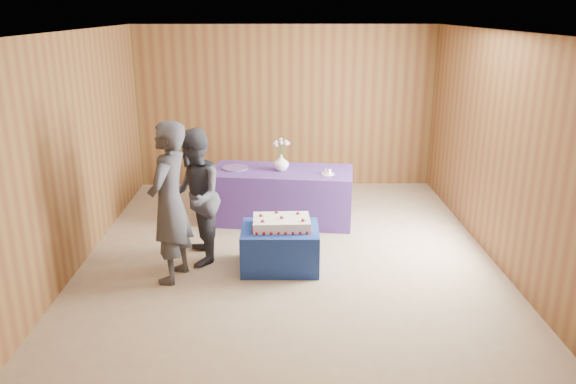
{
  "coord_description": "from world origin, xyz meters",
  "views": [
    {
      "loc": [
        -0.12,
        -6.42,
        2.93
      ],
      "look_at": [
        -0.01,
        0.1,
        0.8
      ],
      "focal_mm": 35.0,
      "sensor_mm": 36.0,
      "label": 1
    }
  ],
  "objects_px": {
    "serving_table": "(282,195)",
    "guest_right": "(194,197)",
    "cake_table": "(280,248)",
    "vase": "(281,162)",
    "guest_left": "(170,203)",
    "sheet_cake": "(281,223)"
  },
  "relations": [
    {
      "from": "serving_table",
      "to": "guest_left",
      "type": "bearing_deg",
      "value": -116.25
    },
    {
      "from": "vase",
      "to": "guest_left",
      "type": "xyz_separation_m",
      "value": [
        -1.23,
        -1.85,
        0.05
      ]
    },
    {
      "from": "cake_table",
      "to": "guest_left",
      "type": "relative_size",
      "value": 0.49
    },
    {
      "from": "vase",
      "to": "cake_table",
      "type": "bearing_deg",
      "value": -90.83
    },
    {
      "from": "cake_table",
      "to": "guest_right",
      "type": "height_order",
      "value": "guest_right"
    },
    {
      "from": "cake_table",
      "to": "guest_right",
      "type": "bearing_deg",
      "value": 170.29
    },
    {
      "from": "serving_table",
      "to": "guest_left",
      "type": "relative_size",
      "value": 1.1
    },
    {
      "from": "sheet_cake",
      "to": "guest_left",
      "type": "distance_m",
      "value": 1.31
    },
    {
      "from": "serving_table",
      "to": "guest_left",
      "type": "xyz_separation_m",
      "value": [
        -1.24,
        -1.85,
        0.53
      ]
    },
    {
      "from": "guest_left",
      "to": "sheet_cake",
      "type": "bearing_deg",
      "value": 117.0
    },
    {
      "from": "guest_left",
      "to": "serving_table",
      "type": "bearing_deg",
      "value": 160.16
    },
    {
      "from": "sheet_cake",
      "to": "guest_left",
      "type": "xyz_separation_m",
      "value": [
        -1.23,
        -0.28,
        0.35
      ]
    },
    {
      "from": "vase",
      "to": "guest_left",
      "type": "height_order",
      "value": "guest_left"
    },
    {
      "from": "cake_table",
      "to": "guest_left",
      "type": "height_order",
      "value": "guest_left"
    },
    {
      "from": "cake_table",
      "to": "vase",
      "type": "distance_m",
      "value": 1.7
    },
    {
      "from": "serving_table",
      "to": "guest_right",
      "type": "distance_m",
      "value": 1.79
    },
    {
      "from": "guest_right",
      "to": "sheet_cake",
      "type": "bearing_deg",
      "value": 69.86
    },
    {
      "from": "serving_table",
      "to": "sheet_cake",
      "type": "relative_size",
      "value": 2.85
    },
    {
      "from": "cake_table",
      "to": "vase",
      "type": "xyz_separation_m",
      "value": [
        0.02,
        1.58,
        0.61
      ]
    },
    {
      "from": "sheet_cake",
      "to": "guest_left",
      "type": "relative_size",
      "value": 0.39
    },
    {
      "from": "guest_left",
      "to": "guest_right",
      "type": "bearing_deg",
      "value": 170.17
    },
    {
      "from": "serving_table",
      "to": "guest_right",
      "type": "relative_size",
      "value": 1.22
    }
  ]
}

